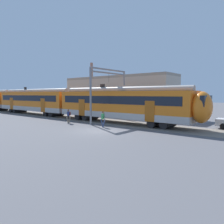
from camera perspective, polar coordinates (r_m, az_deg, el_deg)
name	(u,v)px	position (r m, az deg, el deg)	size (l,w,h in m)	color
ground_plane	(99,131)	(20.81, -3.48, -4.92)	(160.00, 160.00, 0.00)	#515156
track_bed	(62,117)	(34.08, -12.97, -1.25)	(80.00, 4.40, 0.01)	slate
commuter_train	(36,101)	(39.52, -19.13, 2.69)	(56.65, 3.07, 4.73)	#B2ADA8
pedestrian_navy	(69,115)	(26.49, -11.28, -0.76)	(0.69, 0.50, 1.67)	#6B6051
pedestrian_green	(103,118)	(22.96, -2.39, -1.58)	(0.71, 0.53, 1.67)	navy
catenary_gantry	(109,87)	(27.15, -0.84, 6.48)	(0.24, 6.64, 6.53)	gray
background_building	(117,96)	(36.93, 1.37, 4.30)	(19.97, 5.00, 9.20)	#B2A899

